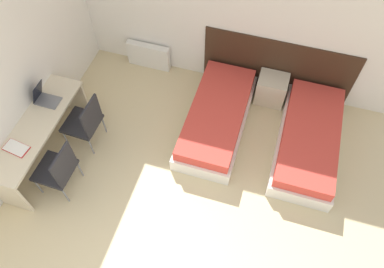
{
  "coord_description": "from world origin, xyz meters",
  "views": [
    {
      "loc": [
        0.84,
        -0.75,
        4.82
      ],
      "look_at": [
        0.0,
        2.01,
        0.55
      ],
      "focal_mm": 35.0,
      "sensor_mm": 36.0,
      "label": 1
    }
  ],
  "objects_px": {
    "bed_near_window": "(217,117)",
    "nightstand": "(271,89)",
    "chair_near_notebook": "(58,169)",
    "bed_near_door": "(309,140)",
    "chair_near_laptop": "(85,121)",
    "laptop": "(44,98)"
  },
  "relations": [
    {
      "from": "bed_near_window",
      "to": "bed_near_door",
      "type": "distance_m",
      "value": 1.4
    },
    {
      "from": "bed_near_door",
      "to": "laptop",
      "type": "distance_m",
      "value": 3.84
    },
    {
      "from": "bed_near_window",
      "to": "nightstand",
      "type": "relative_size",
      "value": 3.98
    },
    {
      "from": "bed_near_door",
      "to": "laptop",
      "type": "bearing_deg",
      "value": -167.9
    },
    {
      "from": "chair_near_laptop",
      "to": "nightstand",
      "type": "bearing_deg",
      "value": 35.26
    },
    {
      "from": "nightstand",
      "to": "laptop",
      "type": "relative_size",
      "value": 1.46
    },
    {
      "from": "chair_near_laptop",
      "to": "chair_near_notebook",
      "type": "height_order",
      "value": "same"
    },
    {
      "from": "nightstand",
      "to": "chair_near_notebook",
      "type": "relative_size",
      "value": 0.53
    },
    {
      "from": "bed_near_door",
      "to": "chair_near_notebook",
      "type": "bearing_deg",
      "value": -152.64
    },
    {
      "from": "bed_near_door",
      "to": "nightstand",
      "type": "xyz_separation_m",
      "value": [
        -0.7,
        0.78,
        0.04
      ]
    },
    {
      "from": "chair_near_notebook",
      "to": "laptop",
      "type": "bearing_deg",
      "value": 125.29
    },
    {
      "from": "chair_near_laptop",
      "to": "chair_near_notebook",
      "type": "distance_m",
      "value": 0.81
    },
    {
      "from": "bed_near_door",
      "to": "nightstand",
      "type": "bearing_deg",
      "value": 132.03
    },
    {
      "from": "bed_near_door",
      "to": "nightstand",
      "type": "distance_m",
      "value": 1.05
    },
    {
      "from": "bed_near_window",
      "to": "nightstand",
      "type": "height_order",
      "value": "nightstand"
    },
    {
      "from": "nightstand",
      "to": "chair_near_laptop",
      "type": "bearing_deg",
      "value": -146.82
    },
    {
      "from": "bed_near_door",
      "to": "laptop",
      "type": "height_order",
      "value": "laptop"
    },
    {
      "from": "nightstand",
      "to": "chair_near_notebook",
      "type": "bearing_deg",
      "value": -135.49
    },
    {
      "from": "chair_near_notebook",
      "to": "laptop",
      "type": "distance_m",
      "value": 1.05
    },
    {
      "from": "chair_near_notebook",
      "to": "bed_near_window",
      "type": "bearing_deg",
      "value": 44.36
    },
    {
      "from": "nightstand",
      "to": "bed_near_window",
      "type": "bearing_deg",
      "value": -132.03
    },
    {
      "from": "bed_near_door",
      "to": "bed_near_window",
      "type": "bearing_deg",
      "value": 180.0
    }
  ]
}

